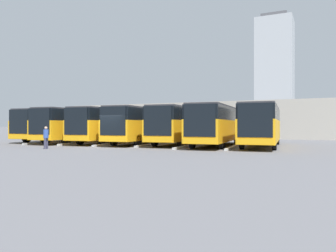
% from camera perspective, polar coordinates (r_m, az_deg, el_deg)
% --- Properties ---
extents(ground_plane, '(600.00, 600.00, 0.00)m').
position_cam_1_polar(ground_plane, '(25.79, -10.51, -3.71)').
color(ground_plane, '#5B5B60').
extents(bus_0, '(3.48, 11.44, 3.29)m').
position_cam_1_polar(bus_0, '(27.31, 16.00, 0.35)').
color(bus_0, orange).
rests_on(bus_0, ground_plane).
extents(curb_divider_0, '(0.92, 7.77, 0.15)m').
position_cam_1_polar(curb_divider_0, '(26.08, 11.54, -3.50)').
color(curb_divider_0, '#B2B2AD').
rests_on(curb_divider_0, ground_plane).
extents(bus_1, '(3.48, 11.44, 3.29)m').
position_cam_1_polar(bus_1, '(27.49, 8.47, 0.35)').
color(bus_1, orange).
rests_on(bus_1, ground_plane).
extents(curb_divider_1, '(0.92, 7.77, 0.15)m').
position_cam_1_polar(curb_divider_1, '(26.55, 3.74, -3.44)').
color(curb_divider_1, '#B2B2AD').
rests_on(curb_divider_1, ground_plane).
extents(bus_2, '(3.48, 11.44, 3.29)m').
position_cam_1_polar(bus_2, '(29.40, 2.26, 0.34)').
color(bus_2, orange).
rests_on(bus_2, ground_plane).
extents(curb_divider_2, '(0.92, 7.77, 0.15)m').
position_cam_1_polar(curb_divider_2, '(28.70, -2.32, -3.17)').
color(curb_divider_2, '#B2B2AD').
rests_on(curb_divider_2, ground_plane).
extents(bus_3, '(3.48, 11.44, 3.29)m').
position_cam_1_polar(bus_3, '(30.43, -4.36, 0.33)').
color(bus_3, orange).
rests_on(bus_3, ground_plane).
extents(curb_divider_3, '(0.92, 7.77, 0.15)m').
position_cam_1_polar(curb_divider_3, '(30.00, -8.89, -3.03)').
color(curb_divider_3, '#B2B2AD').
rests_on(curb_divider_3, ground_plane).
extents(bus_4, '(3.48, 11.44, 3.29)m').
position_cam_1_polar(bus_4, '(32.25, -9.92, 0.32)').
color(bus_4, orange).
rests_on(bus_4, ground_plane).
extents(curb_divider_4, '(0.92, 7.77, 0.15)m').
position_cam_1_polar(curb_divider_4, '(32.05, -14.24, -2.83)').
color(curb_divider_4, '#B2B2AD').
rests_on(curb_divider_4, ground_plane).
extents(bus_5, '(3.48, 11.44, 3.29)m').
position_cam_1_polar(bus_5, '(34.05, -15.27, 0.31)').
color(bus_5, orange).
rests_on(bus_5, ground_plane).
extents(curb_divider_5, '(0.92, 7.77, 0.15)m').
position_cam_1_polar(curb_divider_5, '(34.07, -19.37, -2.65)').
color(curb_divider_5, '#B2B2AD').
rests_on(curb_divider_5, ground_plane).
extents(bus_6, '(3.48, 11.44, 3.29)m').
position_cam_1_polar(bus_6, '(37.13, -18.49, 0.29)').
color(bus_6, orange).
rests_on(bus_6, ground_plane).
extents(pedestrian, '(0.42, 0.42, 1.64)m').
position_cam_1_polar(pedestrian, '(25.46, -20.48, -1.78)').
color(pedestrian, '#38384C').
rests_on(pedestrian, ground_plane).
extents(station_building, '(43.53, 13.89, 4.89)m').
position_cam_1_polar(station_building, '(49.72, 7.68, 0.99)').
color(station_building, '#A8A399').
rests_on(station_building, ground_plane).
extents(office_tower, '(19.35, 19.35, 62.83)m').
position_cam_1_polar(office_tower, '(194.03, 18.11, 8.75)').
color(office_tower, '#ADB2B7').
rests_on(office_tower, ground_plane).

